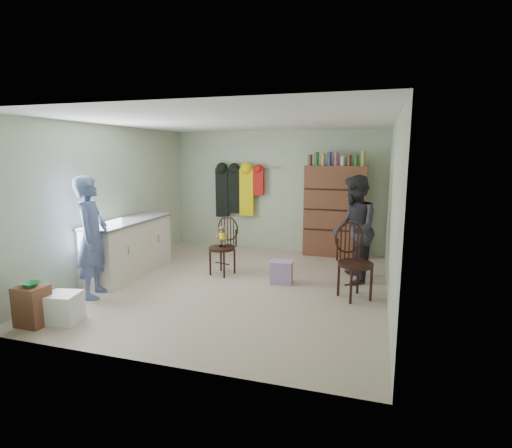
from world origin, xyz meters
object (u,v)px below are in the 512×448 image
(chair_front, at_px, (224,242))
(chair_far, at_px, (353,258))
(counter, at_px, (129,247))
(dresser, at_px, (335,211))

(chair_front, distance_m, chair_far, 2.23)
(counter, relative_size, chair_front, 1.89)
(counter, bearing_deg, dresser, 35.68)
(counter, relative_size, chair_far, 1.71)
(chair_far, relative_size, dresser, 0.52)
(counter, distance_m, chair_front, 1.62)
(dresser, bearing_deg, chair_front, -132.46)
(chair_front, height_order, chair_far, chair_far)
(chair_front, relative_size, chair_far, 0.91)
(chair_far, height_order, dresser, dresser)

